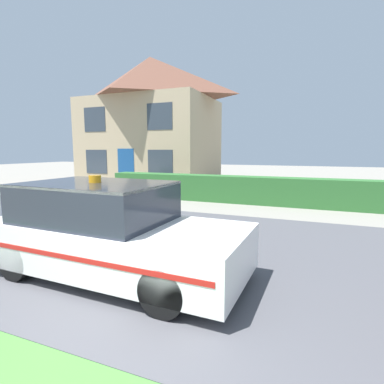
{
  "coord_description": "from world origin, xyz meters",
  "views": [
    {
      "loc": [
        1.91,
        -1.43,
        2.01
      ],
      "look_at": [
        -0.68,
        4.94,
        1.05
      ],
      "focal_mm": 28.0,
      "sensor_mm": 36.0,
      "label": 1
    }
  ],
  "objects": [
    {
      "name": "road_strip",
      "position": [
        0.0,
        4.05,
        0.01
      ],
      "size": [
        28.0,
        6.84,
        0.01
      ],
      "primitive_type": "cube",
      "color": "#4C4C51",
      "rests_on": "ground"
    },
    {
      "name": "garden_hedge",
      "position": [
        -0.97,
        9.88,
        0.51
      ],
      "size": [
        10.44,
        0.82,
        1.02
      ],
      "primitive_type": "cube",
      "color": "#2D662D",
      "rests_on": "ground"
    },
    {
      "name": "police_car",
      "position": [
        -1.08,
        2.41,
        0.73
      ],
      "size": [
        4.25,
        1.91,
        1.6
      ],
      "rotation": [
        0.0,
        0.0,
        -0.03
      ],
      "color": "black",
      "rests_on": "road_strip"
    },
    {
      "name": "house_left",
      "position": [
        -7.25,
        14.58,
        3.78
      ],
      "size": [
        7.59,
        5.49,
        7.4
      ],
      "color": "tan",
      "rests_on": "ground"
    }
  ]
}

